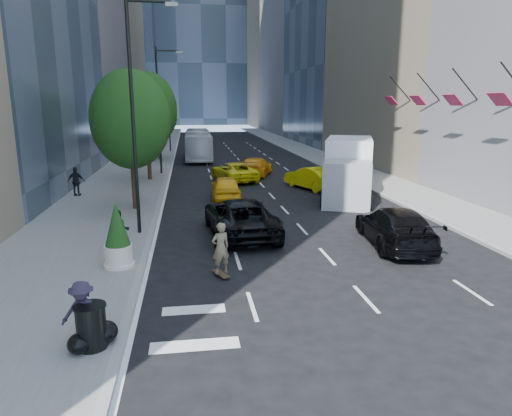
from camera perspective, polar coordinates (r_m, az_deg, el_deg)
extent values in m
plane|color=black|center=(17.79, 5.77, -6.19)|extent=(160.00, 160.00, 0.00)
cube|color=slate|center=(46.88, -14.26, 5.54)|extent=(6.00, 120.00, 0.15)
cube|color=slate|center=(48.74, 8.66, 6.06)|extent=(4.00, 120.00, 0.15)
cube|color=#746C50|center=(118.80, 4.84, 22.22)|extent=(20.00, 24.00, 50.00)
cylinder|color=black|center=(20.42, -15.12, 10.66)|extent=(0.16, 0.16, 10.00)
cylinder|color=black|center=(20.72, -13.26, 23.87)|extent=(1.80, 0.12, 0.12)
cube|color=#99998C|center=(20.66, -10.53, 23.74)|extent=(0.50, 0.22, 0.15)
cylinder|color=black|center=(38.35, -12.08, 11.69)|extent=(0.16, 0.16, 10.00)
cylinder|color=black|center=(38.52, -11.01, 18.75)|extent=(1.80, 0.12, 0.12)
cube|color=#99998C|center=(38.48, -9.59, 18.66)|extent=(0.50, 0.22, 0.15)
cylinder|color=black|center=(25.78, -14.99, 3.40)|extent=(0.30, 0.30, 3.15)
ellipsoid|color=#11350E|center=(25.47, -15.42, 10.63)|extent=(4.20, 4.20, 5.25)
cylinder|color=black|center=(35.63, -13.24, 6.21)|extent=(0.30, 0.30, 3.38)
ellipsoid|color=#11350E|center=(35.41, -13.54, 11.82)|extent=(4.50, 4.50, 5.62)
cylinder|color=black|center=(48.55, -12.00, 7.72)|extent=(0.30, 0.30, 2.93)
ellipsoid|color=#11350E|center=(48.39, -12.17, 11.29)|extent=(3.90, 3.90, 4.88)
cylinder|color=black|center=(56.40, -10.76, 9.63)|extent=(0.14, 0.14, 5.20)
imported|color=black|center=(56.34, -10.83, 11.25)|extent=(2.48, 0.53, 1.00)
cube|color=#982349|center=(25.04, 28.21, 11.90)|extent=(0.64, 1.30, 0.64)
cylinder|color=black|center=(28.74, 24.67, 13.89)|extent=(1.75, 0.08, 1.75)
cube|color=#982349|center=(28.38, 23.38, 12.31)|extent=(0.64, 1.30, 0.64)
cylinder|color=black|center=(32.19, 20.74, 14.00)|extent=(1.75, 0.08, 1.75)
cube|color=#982349|center=(31.87, 19.57, 12.57)|extent=(0.64, 1.30, 0.64)
cylinder|color=black|center=(35.75, 17.58, 14.04)|extent=(1.75, 0.08, 1.75)
cube|color=#982349|center=(35.47, 16.52, 12.75)|extent=(0.64, 1.30, 0.64)
imported|color=#726347|center=(15.59, -4.45, -5.46)|extent=(0.77, 0.65, 1.79)
imported|color=black|center=(20.45, -1.97, -1.11)|extent=(3.12, 6.22, 1.69)
imported|color=black|center=(19.85, 16.96, -2.22)|extent=(2.93, 5.80, 1.62)
imported|color=#F9B10D|center=(28.32, -3.80, 2.60)|extent=(1.86, 4.35, 1.46)
imported|color=yellow|center=(31.82, 7.04, 3.77)|extent=(3.28, 5.02, 1.56)
imported|color=yellow|center=(34.81, -2.78, 4.55)|extent=(3.63, 5.67, 1.46)
imported|color=orange|center=(37.51, -0.03, 5.21)|extent=(3.70, 5.58, 1.50)
imported|color=white|center=(48.93, -7.25, 7.88)|extent=(2.70, 11.22, 3.12)
cube|color=silver|center=(30.03, 11.51, 5.63)|extent=(4.42, 5.89, 3.09)
cube|color=gray|center=(26.30, 11.28, 2.86)|extent=(3.27, 3.07, 2.63)
cylinder|color=black|center=(26.04, 8.55, 1.20)|extent=(0.78, 1.21, 1.14)
cylinder|color=black|center=(26.00, 13.83, 0.95)|extent=(0.78, 1.21, 1.14)
cylinder|color=black|center=(32.10, 9.30, 3.39)|extent=(0.78, 1.21, 1.14)
cylinder|color=black|center=(32.07, 13.60, 3.19)|extent=(0.78, 1.21, 1.14)
imported|color=black|center=(18.52, -16.74, -2.75)|extent=(0.86, 0.70, 1.65)
imported|color=black|center=(30.59, -21.54, 3.10)|extent=(1.12, 0.61, 1.81)
imported|color=#2A2233|center=(11.80, -20.82, -12.24)|extent=(1.15, 0.80, 1.62)
cylinder|color=black|center=(11.75, -19.89, -13.86)|extent=(0.69, 0.69, 1.03)
cylinder|color=beige|center=(16.98, -16.78, -5.71)|extent=(0.98, 0.98, 0.78)
cone|color=#11350E|center=(16.65, -17.04, -1.87)|extent=(0.88, 0.88, 1.56)
ellipsoid|color=black|center=(11.98, -18.40, -14.51)|extent=(0.64, 0.70, 0.54)
ellipsoid|color=black|center=(11.75, -21.21, -15.49)|extent=(0.56, 0.61, 0.47)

